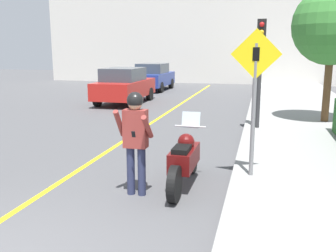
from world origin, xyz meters
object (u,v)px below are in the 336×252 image
object	(u,v)px
parked_car_red	(124,85)
traffic_light	(261,53)
street_tree	(332,26)
parked_car_blue	(153,77)
motorcycle	(184,159)
crossing_sign	(255,89)
person_biker	(135,132)

from	to	relation	value
parked_car_red	traffic_light	bearing A→B (deg)	-39.29
street_tree	parked_car_blue	xyz separation A→B (m)	(-8.76, 9.49, -2.40)
motorcycle	crossing_sign	bearing A→B (deg)	20.64
person_biker	crossing_sign	xyz separation A→B (m)	(1.92, 1.10, 0.67)
person_biker	street_tree	size ratio (longest dim) A/B	0.41
motorcycle	person_biker	size ratio (longest dim) A/B	1.24
motorcycle	street_tree	xyz separation A→B (m)	(3.41, 6.69, 2.74)
parked_car_blue	traffic_light	bearing A→B (deg)	-59.40
person_biker	parked_car_red	xyz separation A→B (m)	(-4.27, 10.78, -0.27)
motorcycle	parked_car_blue	xyz separation A→B (m)	(-5.35, 16.18, 0.35)
parked_car_red	person_biker	bearing A→B (deg)	-68.40
street_tree	parked_car_blue	distance (m)	13.13
person_biker	street_tree	world-z (taller)	street_tree
street_tree	parked_car_red	world-z (taller)	street_tree
crossing_sign	parked_car_blue	distance (m)	17.06
traffic_light	parked_car_blue	size ratio (longest dim) A/B	0.77
person_biker	crossing_sign	distance (m)	2.31
person_biker	parked_car_red	bearing A→B (deg)	111.60
motorcycle	crossing_sign	size ratio (longest dim) A/B	0.82
crossing_sign	traffic_light	size ratio (longest dim) A/B	0.84
crossing_sign	parked_car_blue	size ratio (longest dim) A/B	0.65
person_biker	traffic_light	distance (m)	6.15
crossing_sign	parked_car_blue	world-z (taller)	crossing_sign
motorcycle	parked_car_red	distance (m)	11.31
person_biker	street_tree	bearing A→B (deg)	60.56
crossing_sign	parked_car_red	world-z (taller)	crossing_sign
parked_car_blue	person_biker	bearing A→B (deg)	-74.63
crossing_sign	street_tree	world-z (taller)	street_tree
motorcycle	street_tree	bearing A→B (deg)	62.97
person_biker	parked_car_blue	xyz separation A→B (m)	(-4.62, 16.82, -0.27)
street_tree	crossing_sign	bearing A→B (deg)	-109.53
motorcycle	parked_car_blue	distance (m)	17.04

